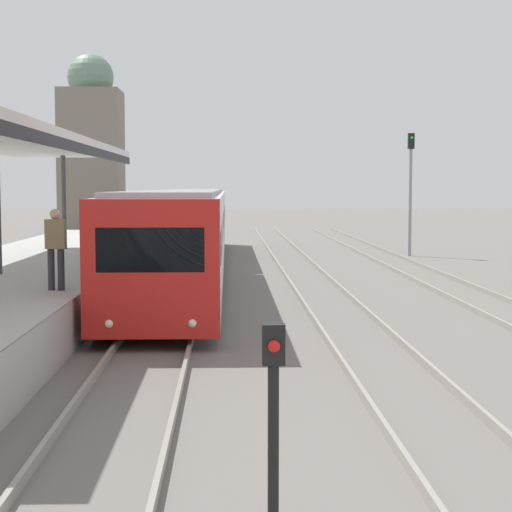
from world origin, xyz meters
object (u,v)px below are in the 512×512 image
object	(u,v)px
train_near	(188,227)
signal_post_near	(273,408)
signal_mast_far	(411,180)
person_on_platform	(56,244)

from	to	relation	value
train_near	signal_post_near	distance (m)	24.21
train_near	signal_mast_far	distance (m)	12.17
person_on_platform	signal_mast_far	size ratio (longest dim) A/B	0.30
signal_post_near	person_on_platform	bearing A→B (deg)	111.05
person_on_platform	signal_mast_far	xyz separation A→B (m)	(11.79, 21.08, 1.48)
train_near	signal_mast_far	bearing A→B (deg)	36.02
train_near	person_on_platform	bearing A→B (deg)	-98.35
person_on_platform	signal_mast_far	bearing A→B (deg)	60.77
train_near	signal_mast_far	size ratio (longest dim) A/B	5.57
person_on_platform	train_near	world-z (taller)	train_near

